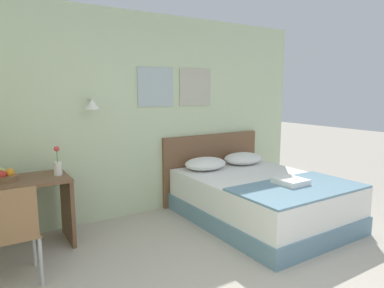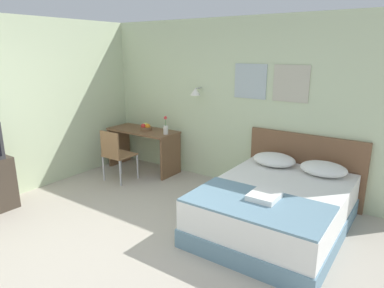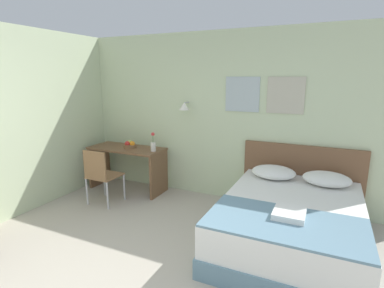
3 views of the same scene
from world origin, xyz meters
name	(u,v)px [view 3 (image 3 of 3)]	position (x,y,z in m)	size (l,w,h in m)	color
wall_back	(221,117)	(0.01, 2.80, 1.33)	(5.54, 0.31, 2.65)	beige
bed	(290,224)	(1.27, 1.68, 0.28)	(1.55, 2.06, 0.57)	#66899E
headboard	(301,179)	(1.27, 2.74, 0.50)	(1.67, 0.06, 1.00)	brown
pillow_left	(274,172)	(0.93, 2.42, 0.65)	(0.60, 0.47, 0.17)	white
pillow_right	(327,179)	(1.62, 2.42, 0.65)	(0.60, 0.47, 0.17)	white
throw_blanket	(284,223)	(1.27, 1.08, 0.58)	(1.51, 0.82, 0.02)	#66899E
folded_towel_near_foot	(289,213)	(1.30, 1.22, 0.62)	(0.31, 0.34, 0.06)	white
desk	(127,160)	(-1.57, 2.40, 0.54)	(1.32, 0.58, 0.76)	brown
desk_chair	(100,173)	(-1.55, 1.69, 0.52)	(0.44, 0.44, 0.88)	#8E6642
fruit_bowl	(130,145)	(-1.51, 2.42, 0.81)	(0.22, 0.22, 0.13)	brown
flower_vase	(153,145)	(-1.01, 2.38, 0.86)	(0.09, 0.09, 0.31)	silver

